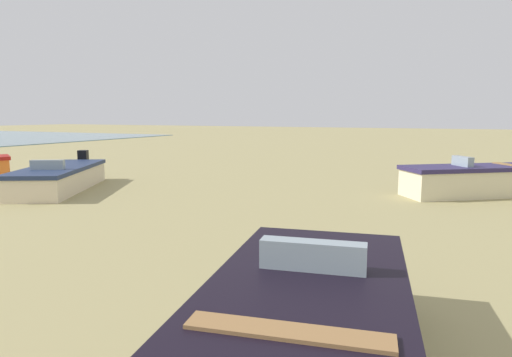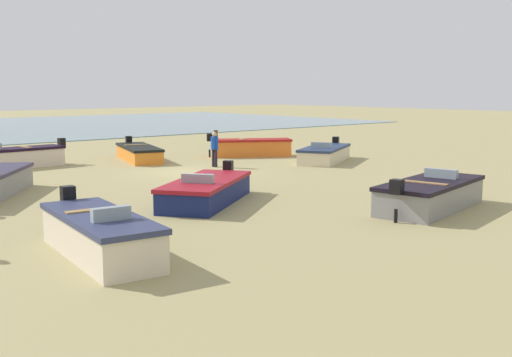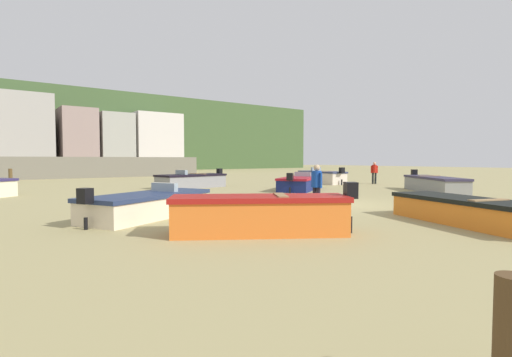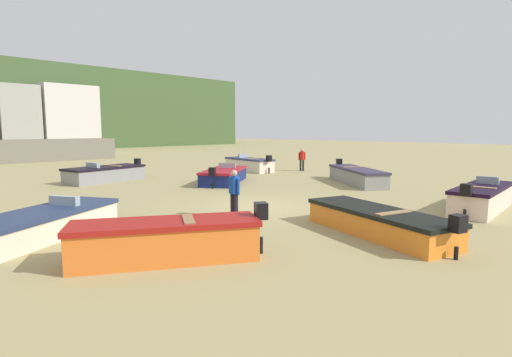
# 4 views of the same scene
# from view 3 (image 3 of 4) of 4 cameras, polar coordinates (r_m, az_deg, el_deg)

# --- Properties ---
(ground_plane) EXTENTS (160.00, 160.00, 0.00)m
(ground_plane) POSITION_cam_3_polar(r_m,az_deg,el_deg) (15.50, 12.42, -3.85)
(ground_plane) COLOR tan
(headland_hill) EXTENTS (90.00, 32.00, 12.46)m
(headland_hill) POSITION_cam_3_polar(r_m,az_deg,el_deg) (77.19, -27.56, 5.86)
(headland_hill) COLOR #3A522C
(headland_hill) RESTS_ON ground
(harbor_pier) EXTENTS (18.78, 2.40, 2.05)m
(harbor_pier) POSITION_cam_3_polar(r_m,az_deg,el_deg) (41.57, -21.34, 1.63)
(harbor_pier) COLOR #6C6658
(harbor_pier) RESTS_ON ground
(townhouse_centre_left) EXTENTS (6.75, 5.33, 10.18)m
(townhouse_centre_left) POSITION_cam_3_polar(r_m,az_deg,el_deg) (57.12, -31.74, 5.76)
(townhouse_centre_left) COLOR gray
(townhouse_centre_left) RESTS_ON ground
(townhouse_centre_right) EXTENTS (4.54, 5.95, 8.77)m
(townhouse_centre_right) POSITION_cam_3_polar(r_m,az_deg,el_deg) (58.25, -25.38, 5.16)
(townhouse_centre_right) COLOR gray
(townhouse_centre_right) RESTS_ON ground
(townhouse_right) EXTENTS (4.57, 6.11, 8.44)m
(townhouse_right) POSITION_cam_3_polar(r_m,az_deg,el_deg) (59.44, -20.66, 5.05)
(townhouse_right) COLOR gray
(townhouse_right) RESTS_ON ground
(townhouse_far_right) EXTENTS (7.12, 5.06, 8.85)m
(townhouse_far_right) POSITION_cam_3_polar(r_m,az_deg,el_deg) (60.92, -14.87, 5.27)
(townhouse_far_right) COLOR beige
(townhouse_far_right) RESTS_ON ground
(boat_orange_1) EXTENTS (2.87, 5.03, 1.05)m
(boat_orange_1) POSITION_cam_3_polar(r_m,az_deg,el_deg) (11.98, 29.61, -4.33)
(boat_orange_1) COLOR orange
(boat_orange_1) RESTS_ON ground
(boat_navy_3) EXTENTS (4.76, 4.04, 1.08)m
(boat_navy_3) POSITION_cam_3_polar(r_m,az_deg,el_deg) (22.49, 6.64, -0.71)
(boat_navy_3) COLOR navy
(boat_navy_3) RESTS_ON ground
(boat_cream_4) EXTENTS (4.69, 3.55, 1.07)m
(boat_cream_4) POSITION_cam_3_polar(r_m,az_deg,el_deg) (12.26, -15.90, -3.84)
(boat_cream_4) COLOR beige
(boat_cream_4) RESTS_ON ground
(boat_grey_5) EXTENTS (4.83, 2.55, 1.19)m
(boat_grey_5) POSITION_cam_3_polar(r_m,az_deg,el_deg) (24.30, -9.69, -0.34)
(boat_grey_5) COLOR gray
(boat_grey_5) RESTS_ON ground
(boat_grey_6) EXTENTS (4.28, 5.04, 1.18)m
(boat_grey_6) POSITION_cam_3_polar(r_m,az_deg,el_deg) (22.87, 25.28, -0.80)
(boat_grey_6) COLOR gray
(boat_grey_6) RESTS_ON ground
(boat_orange_7) EXTENTS (4.25, 3.28, 1.25)m
(boat_orange_7) POSITION_cam_3_polar(r_m,az_deg,el_deg) (9.12, 0.66, -5.47)
(boat_orange_7) COLOR orange
(boat_orange_7) RESTS_ON ground
(boat_cream_8) EXTENTS (1.96, 4.54, 1.24)m
(boat_cream_8) POSITION_cam_3_polar(r_m,az_deg,el_deg) (28.76, 9.90, 0.21)
(boat_cream_8) COLOR beige
(boat_cream_8) RESTS_ON ground
(mooring_post_near_water) EXTENTS (0.24, 0.24, 1.15)m
(mooring_post_near_water) POSITION_cam_3_polar(r_m,az_deg,el_deg) (31.82, -33.07, 0.22)
(mooring_post_near_water) COLOR #503C1F
(mooring_post_near_water) RESTS_ON ground
(beach_walker_foreground) EXTENTS (0.36, 0.53, 1.62)m
(beach_walker_foreground) POSITION_cam_3_polar(r_m,az_deg,el_deg) (13.49, 9.13, -0.75)
(beach_walker_foreground) COLOR black
(beach_walker_foreground) RESTS_ON ground
(beach_walker_distant) EXTENTS (0.50, 0.47, 1.62)m
(beach_walker_distant) POSITION_cam_3_polar(r_m,az_deg,el_deg) (29.07, 17.42, 1.09)
(beach_walker_distant) COLOR black
(beach_walker_distant) RESTS_ON ground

